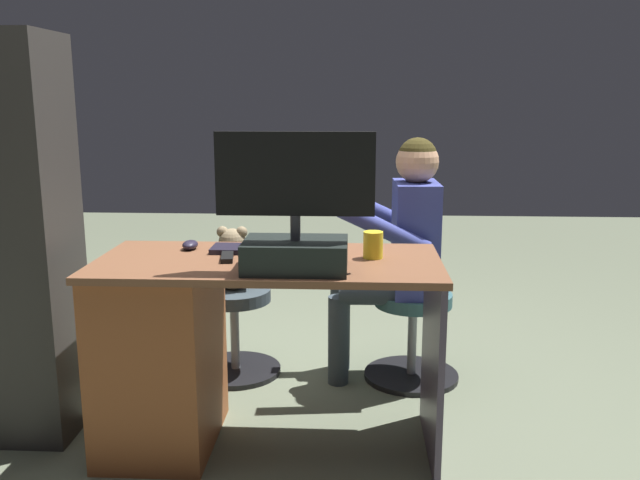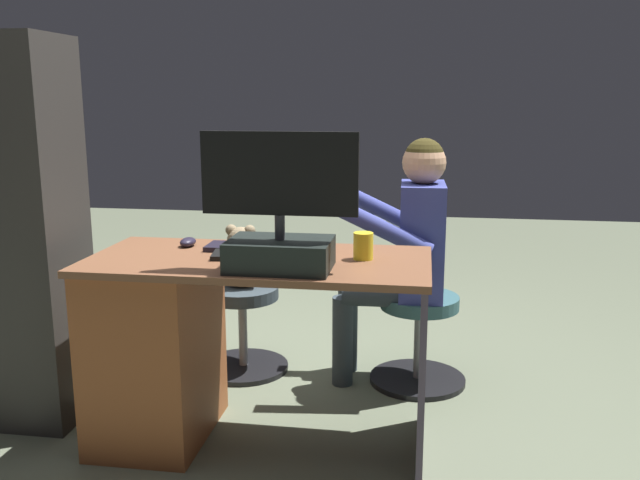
# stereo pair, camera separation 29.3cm
# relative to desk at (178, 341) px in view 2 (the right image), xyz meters

# --- Properties ---
(ground_plane) EXTENTS (10.00, 10.00, 0.00)m
(ground_plane) POSITION_rel_desk_xyz_m (-0.33, -0.35, -0.41)
(ground_plane) COLOR #636C55
(desk) EXTENTS (1.30, 0.61, 0.76)m
(desk) POSITION_rel_desk_xyz_m (0.00, 0.00, 0.00)
(desk) COLOR brown
(desk) RESTS_ON ground_plane
(monitor) EXTENTS (0.55, 0.25, 0.48)m
(monitor) POSITION_rel_desk_xyz_m (-0.45, 0.15, 0.49)
(monitor) COLOR black
(monitor) RESTS_ON desk
(keyboard) EXTENTS (0.42, 0.14, 0.02)m
(keyboard) POSITION_rel_desk_xyz_m (-0.31, -0.13, 0.36)
(keyboard) COLOR black
(keyboard) RESTS_ON desk
(computer_mouse) EXTENTS (0.06, 0.10, 0.04)m
(computer_mouse) POSITION_rel_desk_xyz_m (-0.00, -0.15, 0.37)
(computer_mouse) COLOR #231E31
(computer_mouse) RESTS_ON desk
(cup) EXTENTS (0.07, 0.07, 0.10)m
(cup) POSITION_rel_desk_xyz_m (-0.73, -0.04, 0.40)
(cup) COLOR yellow
(cup) RESTS_ON desk
(tv_remote) EXTENTS (0.07, 0.15, 0.02)m
(tv_remote) POSITION_rel_desk_xyz_m (-0.18, 0.01, 0.36)
(tv_remote) COLOR black
(tv_remote) RESTS_ON desk
(notebook_binder) EXTENTS (0.23, 0.31, 0.02)m
(notebook_binder) POSITION_rel_desk_xyz_m (-0.44, 0.05, 0.36)
(notebook_binder) COLOR silver
(notebook_binder) RESTS_ON desk
(office_chair_teddy) EXTENTS (0.45, 0.45, 0.43)m
(office_chair_teddy) POSITION_rel_desk_xyz_m (-0.07, -0.70, -0.16)
(office_chair_teddy) COLOR black
(office_chair_teddy) RESTS_ON ground_plane
(teddy_bear) EXTENTS (0.22, 0.23, 0.31)m
(teddy_bear) POSITION_rel_desk_xyz_m (-0.07, -0.71, 0.17)
(teddy_bear) COLOR #8C7959
(teddy_bear) RESTS_ON office_chair_teddy
(visitor_chair) EXTENTS (0.46, 0.46, 0.43)m
(visitor_chair) POSITION_rel_desk_xyz_m (-0.94, -0.68, -0.16)
(visitor_chair) COLOR black
(visitor_chair) RESTS_ON ground_plane
(person) EXTENTS (0.51, 0.48, 1.17)m
(person) POSITION_rel_desk_xyz_m (-0.87, -0.68, 0.29)
(person) COLOR #3D4695
(person) RESTS_ON ground_plane
(equipment_rack) EXTENTS (0.44, 0.36, 1.60)m
(equipment_rack) POSITION_rel_desk_xyz_m (0.69, -0.07, 0.39)
(equipment_rack) COLOR #312E2B
(equipment_rack) RESTS_ON ground_plane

